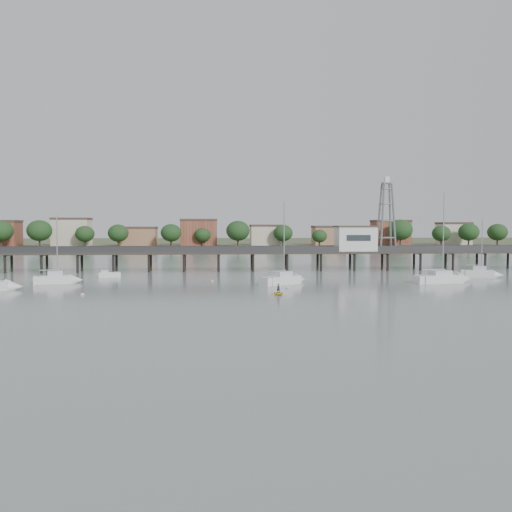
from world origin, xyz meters
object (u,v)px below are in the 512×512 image
(pier, at_px, (236,252))
(sailboat_d, at_px, (449,279))
(sailboat_b, at_px, (62,279))
(lattice_tower, at_px, (386,217))
(sailboat_c, at_px, (288,280))
(sailboat_e, at_px, (485,274))
(yellow_dinghy, at_px, (278,295))
(white_tender, at_px, (109,275))

(pier, bearing_deg, sailboat_d, -38.71)
(sailboat_b, xyz_separation_m, sailboat_d, (62.47, -3.56, -0.02))
(lattice_tower, bearing_deg, sailboat_b, -158.88)
(sailboat_c, distance_m, sailboat_e, 37.44)
(sailboat_b, distance_m, yellow_dinghy, 37.31)
(lattice_tower, distance_m, sailboat_e, 24.49)
(pier, bearing_deg, sailboat_e, -22.80)
(sailboat_d, bearing_deg, lattice_tower, 81.63)
(pier, distance_m, sailboat_c, 27.67)
(sailboat_b, xyz_separation_m, sailboat_e, (72.73, 4.91, 0.00))
(lattice_tower, relative_size, white_tender, 3.79)
(sailboat_d, height_order, white_tender, sailboat_d)
(sailboat_e, xyz_separation_m, sailboat_d, (-10.26, -8.48, -0.02))
(pier, bearing_deg, yellow_dinghy, -84.51)
(pier, bearing_deg, sailboat_c, -74.70)
(sailboat_c, relative_size, sailboat_d, 0.89)
(sailboat_b, bearing_deg, sailboat_c, -19.97)
(sailboat_d, bearing_deg, white_tender, 153.30)
(sailboat_e, bearing_deg, lattice_tower, 143.02)
(lattice_tower, height_order, yellow_dinghy, lattice_tower)
(pier, height_order, sailboat_b, sailboat_b)
(sailboat_e, relative_size, yellow_dinghy, 4.50)
(white_tender, bearing_deg, sailboat_b, -129.96)
(yellow_dinghy, bearing_deg, sailboat_b, 150.84)
(sailboat_d, height_order, yellow_dinghy, sailboat_d)
(white_tender, height_order, yellow_dinghy, white_tender)
(sailboat_d, xyz_separation_m, yellow_dinghy, (-29.62, -14.11, -0.63))
(white_tender, bearing_deg, sailboat_e, -16.90)
(lattice_tower, height_order, white_tender, lattice_tower)
(sailboat_c, relative_size, yellow_dinghy, 5.64)
(pier, xyz_separation_m, sailboat_c, (7.26, -26.51, -3.16))
(pier, distance_m, sailboat_d, 43.12)
(sailboat_e, distance_m, yellow_dinghy, 45.83)
(pier, relative_size, sailboat_c, 10.86)
(pier, relative_size, sailboat_d, 9.67)
(white_tender, bearing_deg, pier, 16.61)
(sailboat_b, distance_m, sailboat_d, 62.57)
(sailboat_e, distance_m, white_tender, 67.37)
(sailboat_e, height_order, yellow_dinghy, sailboat_e)
(white_tender, bearing_deg, sailboat_c, -36.29)
(sailboat_b, height_order, sailboat_d, sailboat_d)
(sailboat_b, distance_m, sailboat_e, 72.89)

